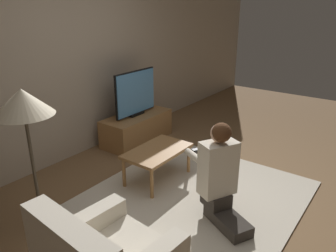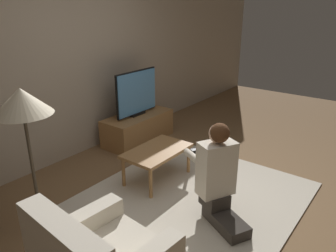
# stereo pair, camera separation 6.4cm
# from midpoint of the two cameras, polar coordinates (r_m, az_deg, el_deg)

# --- Properties ---
(ground_plane) EXTENTS (10.00, 10.00, 0.00)m
(ground_plane) POSITION_cam_midpoint_polar(r_m,az_deg,el_deg) (3.61, 3.68, -12.65)
(ground_plane) COLOR brown
(wall_back) EXTENTS (10.00, 0.06, 2.60)m
(wall_back) POSITION_cam_midpoint_polar(r_m,az_deg,el_deg) (4.41, -17.85, 10.86)
(wall_back) COLOR tan
(wall_back) RESTS_ON ground_plane
(rug) EXTENTS (2.36, 2.07, 0.02)m
(rug) POSITION_cam_midpoint_polar(r_m,az_deg,el_deg) (3.61, 3.69, -12.54)
(rug) COLOR beige
(rug) RESTS_ON ground_plane
(tv_stand) EXTENTS (1.11, 0.50, 0.41)m
(tv_stand) POSITION_cam_midpoint_polar(r_m,az_deg,el_deg) (4.96, -5.80, -0.36)
(tv_stand) COLOR olive
(tv_stand) RESTS_ON ground_plane
(tv) EXTENTS (0.81, 0.08, 0.66)m
(tv) POSITION_cam_midpoint_polar(r_m,az_deg,el_deg) (4.79, -6.06, 5.71)
(tv) COLOR black
(tv) RESTS_ON tv_stand
(coffee_table) EXTENTS (0.80, 0.48, 0.40)m
(coffee_table) POSITION_cam_midpoint_polar(r_m,az_deg,el_deg) (3.80, -2.32, -4.75)
(coffee_table) COLOR olive
(coffee_table) RESTS_ON ground_plane
(floor_lamp) EXTENTS (0.50, 0.50, 1.32)m
(floor_lamp) POSITION_cam_midpoint_polar(r_m,az_deg,el_deg) (3.01, -24.39, 2.83)
(floor_lamp) COLOR #4C4233
(floor_lamp) RESTS_ON ground_plane
(person_kneeling) EXTENTS (0.61, 0.87, 0.97)m
(person_kneeling) POSITION_cam_midpoint_polar(r_m,az_deg,el_deg) (3.13, 8.32, -8.32)
(person_kneeling) COLOR #332D28
(person_kneeling) RESTS_ON rug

